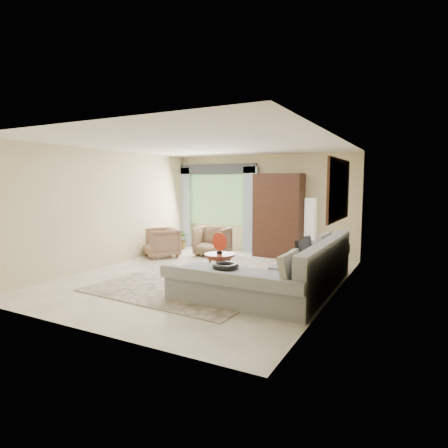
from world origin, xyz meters
The scene contains 17 objects.
ground centered at (0.00, 0.00, 0.00)m, with size 6.00×6.00×0.00m, color silver.
area_rug centered at (0.06, 0.07, 0.01)m, with size 3.00×4.00×0.02m, color beige.
sectional_sofa centered at (1.78, -0.18, 0.28)m, with size 2.30×3.46×0.90m.
tv_screen centered at (2.05, -0.16, 0.72)m, with size 0.06×0.74×0.48m, color black.
garden_hose centered at (1.00, -1.01, 0.55)m, with size 0.43×0.43×0.09m, color black.
coffee_table centered at (0.46, -0.23, 0.29)m, with size 0.56×0.56×0.56m.
red_disc centered at (0.46, -0.23, 0.79)m, with size 0.34×0.34×0.03m, color #B52712.
armchair_left centered at (-2.05, 1.28, 0.37)m, with size 0.78×0.81×0.73m, color #8A6C4B.
armchair_right centered at (-0.97, 2.02, 0.37)m, with size 0.80×0.82×0.75m, color brown.
potted_plant centered at (-2.23, 2.44, 0.28)m, with size 0.50×0.43×0.55m, color #999999.
armoire centered at (0.55, 2.72, 1.05)m, with size 1.20×0.55×2.10m, color black.
floor_lamp centered at (1.35, 2.78, 0.75)m, with size 0.24×0.24×1.50m, color silver.
window centered at (-1.35, 2.97, 1.40)m, with size 1.80×0.04×1.40m, color #669E59.
curtain_left centered at (-2.40, 2.88, 1.15)m, with size 0.40×0.08×2.30m, color #9EB7CC.
curtain_right centered at (-0.30, 2.88, 1.15)m, with size 0.40×0.08×2.30m, color #9EB7CC.
valance centered at (-1.35, 2.90, 2.25)m, with size 2.40×0.12×0.26m, color #1E232D.
wall_mirror centered at (2.46, 0.35, 1.75)m, with size 0.05×1.70×1.05m.
Camera 1 is at (3.73, -6.21, 1.87)m, focal length 30.00 mm.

